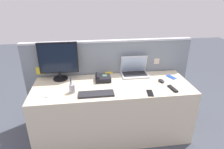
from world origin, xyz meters
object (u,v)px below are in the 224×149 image
tv_remote (173,89)px  cell_phone_white_slab (49,94)px  desk_phone (103,78)px  cell_phone_black_slab (150,93)px  desktop_monitor (58,60)px  computer_mouse_right_hand (161,81)px  laptop (134,70)px  pen_cup (72,88)px  cell_phone_blue_case (171,77)px  keyboard_main (96,94)px

tv_remote → cell_phone_white_slab: bearing=168.5°
desk_phone → cell_phone_black_slab: size_ratio=1.34×
desktop_monitor → cell_phone_black_slab: bearing=-26.8°
computer_mouse_right_hand → cell_phone_white_slab: computer_mouse_right_hand is taller
desktop_monitor → laptop: 1.01m
pen_cup → cell_phone_blue_case: bearing=10.7°
pen_cup → cell_phone_blue_case: size_ratio=1.34×
desk_phone → cell_phone_white_slab: 0.69m
computer_mouse_right_hand → cell_phone_blue_case: size_ratio=0.72×
cell_phone_blue_case → desktop_monitor: bearing=154.1°
keyboard_main → cell_phone_blue_case: 1.07m
desk_phone → keyboard_main: (-0.10, -0.36, -0.02)m
cell_phone_black_slab → laptop: bearing=104.5°
laptop → cell_phone_white_slab: bearing=-159.0°
pen_cup → cell_phone_black_slab: 0.89m
cell_phone_black_slab → cell_phone_white_slab: (-1.13, 0.13, 0.00)m
cell_phone_white_slab → tv_remote: 1.43m
pen_cup → cell_phone_white_slab: bearing=-177.8°
laptop → cell_phone_black_slab: 0.55m
computer_mouse_right_hand → cell_phone_black_slab: size_ratio=0.69×
cell_phone_blue_case → cell_phone_white_slab: (-1.55, -0.25, 0.00)m
desktop_monitor → tv_remote: size_ratio=2.88×
desk_phone → keyboard_main: desk_phone is taller
desk_phone → keyboard_main: size_ratio=0.48×
desktop_monitor → cell_phone_black_slab: 1.20m
keyboard_main → pen_cup: size_ratio=2.12×
cell_phone_white_slab → cell_phone_black_slab: bearing=21.2°
desk_phone → computer_mouse_right_hand: 0.75m
tv_remote → pen_cup: bearing=167.4°
desktop_monitor → pen_cup: desktop_monitor is taller
laptop → keyboard_main: (-0.55, -0.49, -0.06)m
desktop_monitor → computer_mouse_right_hand: size_ratio=4.90×
computer_mouse_right_hand → cell_phone_blue_case: bearing=13.7°
computer_mouse_right_hand → cell_phone_white_slab: 1.37m
cell_phone_black_slab → tv_remote: size_ratio=0.85×
desktop_monitor → desk_phone: bearing=-12.9°
desk_phone → cell_phone_black_slab: desk_phone is taller
keyboard_main → tv_remote: size_ratio=2.34×
desktop_monitor → pen_cup: (0.17, -0.39, -0.21)m
pen_cup → desktop_monitor: bearing=113.9°
computer_mouse_right_hand → pen_cup: 1.11m
desk_phone → pen_cup: 0.46m
computer_mouse_right_hand → tv_remote: size_ratio=0.59×
desktop_monitor → laptop: bearing=0.8°
tv_remote → desktop_monitor: bearing=152.0°
cell_phone_blue_case → pen_cup: bearing=170.5°
desktop_monitor → laptop: size_ratio=1.36×
laptop → computer_mouse_right_hand: (0.29, -0.28, -0.05)m
keyboard_main → cell_phone_blue_case: size_ratio=2.85×
desk_phone → computer_mouse_right_hand: bearing=-10.5°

